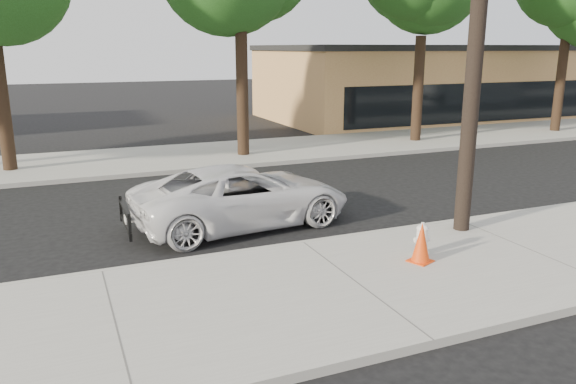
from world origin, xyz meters
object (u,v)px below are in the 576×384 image
object	(u,v)px
fire_hydrant	(422,240)
traffic_cone	(421,243)
utility_pole	(478,15)
police_cruiser	(243,196)

from	to	relation	value
fire_hydrant	traffic_cone	distance (m)	0.40
utility_pole	traffic_cone	bearing A→B (deg)	-147.53
police_cruiser	traffic_cone	bearing A→B (deg)	-156.52
police_cruiser	traffic_cone	xyz separation A→B (m)	(2.22, -3.89, -0.19)
utility_pole	traffic_cone	xyz separation A→B (m)	(-2.01, -1.28, -4.17)
utility_pole	traffic_cone	size ratio (longest dim) A/B	11.64
fire_hydrant	traffic_cone	bearing A→B (deg)	-120.26
fire_hydrant	traffic_cone	size ratio (longest dim) A/B	0.79
utility_pole	fire_hydrant	xyz separation A→B (m)	(-1.77, -0.97, -4.25)
utility_pole	police_cruiser	xyz separation A→B (m)	(-4.23, 2.61, -3.99)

